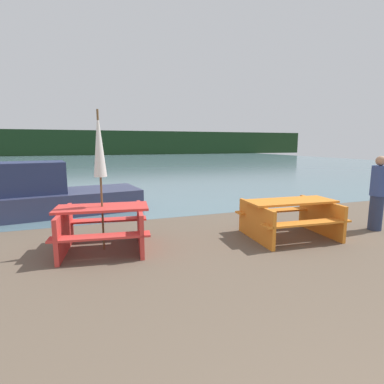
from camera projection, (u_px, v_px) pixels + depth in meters
The scene contains 7 objects.
water at pixel (100, 162), 30.84m from camera, with size 60.00×50.00×0.00m.
far_treeline at pixel (94, 143), 49.11m from camera, with size 80.00×1.60×4.00m.
picnic_table_orange at pixel (290, 215), 6.13m from camera, with size 1.89×1.49×0.77m.
picnic_table_red at pixel (103, 224), 5.39m from camera, with size 1.77×1.57×0.80m.
umbrella_white at pixel (99, 146), 5.16m from camera, with size 0.22×0.22×2.49m.
boat at pixel (50, 195), 8.17m from camera, with size 4.51×2.31×1.43m.
person at pixel (378, 193), 6.57m from camera, with size 0.33×0.33×1.65m.
Camera 1 is at (-1.45, 0.17, 1.91)m, focal length 28.00 mm.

